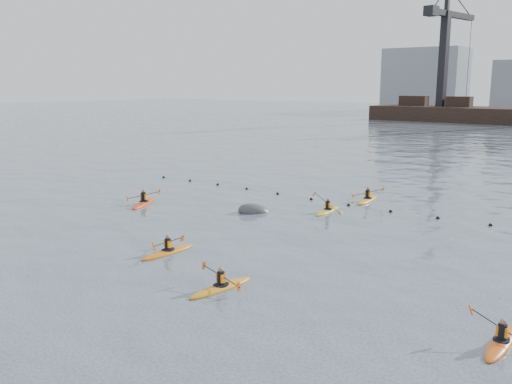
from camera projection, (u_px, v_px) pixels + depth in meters
ground at (37, 312)px, 19.50m from camera, size 400.00×400.00×0.00m
float_line at (331, 202)px, 37.48m from camera, size 33.24×0.73×0.24m
kayaker_0 at (168, 251)px, 26.25m from camera, size 2.27×3.30×1.25m
kayaker_1 at (221, 287)px, 21.69m from camera, size 2.19×3.31×1.04m
kayaker_2 at (144, 203)px, 36.88m from camera, size 2.28×3.58×1.24m
kayaker_3 at (328, 210)px, 34.72m from camera, size 2.21×3.15×1.36m
kayaker_4 at (501, 342)px, 17.08m from camera, size 2.13×3.08×1.19m
kayaker_5 at (368, 199)px, 37.93m from camera, size 2.37×3.50×1.25m
mooring_buoy at (254, 212)px, 34.65m from camera, size 2.49×2.59×1.50m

